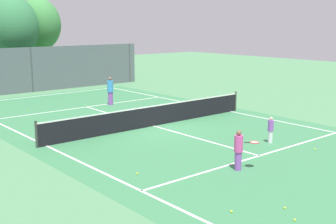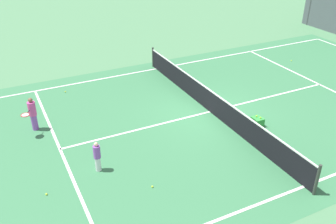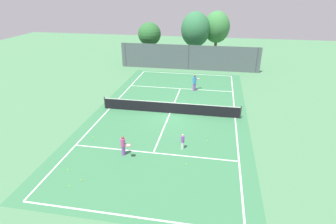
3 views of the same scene
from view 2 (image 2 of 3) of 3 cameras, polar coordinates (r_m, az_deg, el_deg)
ground_plane at (r=16.04m, az=6.48°, el=0.03°), size 80.00×80.00×0.00m
court_surface at (r=16.04m, az=6.48°, el=0.04°), size 13.00×25.00×0.01m
tennis_net at (r=15.81m, az=6.58°, el=1.66°), size 11.90×0.10×1.10m
player_1 at (r=15.23m, az=-20.09°, el=-0.25°), size 0.83×0.68×1.38m
player_2 at (r=12.39m, az=-10.82°, el=-6.69°), size 0.23×0.23×1.10m
ball_crate at (r=15.26m, az=13.57°, el=-1.46°), size 0.45×0.38×0.43m
tennis_ball_3 at (r=18.32m, az=-15.50°, el=3.02°), size 0.07×0.07×0.07m
tennis_ball_4 at (r=22.63m, az=18.43°, el=7.50°), size 0.07×0.07×0.07m
tennis_ball_5 at (r=12.11m, az=-18.17°, el=-11.91°), size 0.07×0.07×0.07m
tennis_ball_6 at (r=11.81m, az=-2.43°, el=-11.38°), size 0.07×0.07×0.07m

